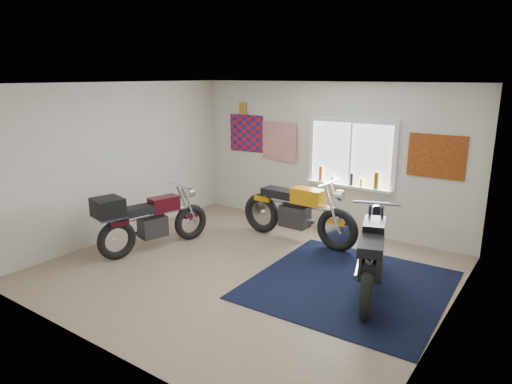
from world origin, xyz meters
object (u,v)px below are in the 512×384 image
Objects in this scene: navy_rug at (349,285)px; maroon_tourer at (146,220)px; black_chrome_bike at (371,258)px; yellow_triumph at (297,213)px.

navy_rug is 3.37m from maroon_tourer.
black_chrome_bike reaches higher than navy_rug.
maroon_tourer is at bearing -132.34° from yellow_triumph.
yellow_triumph is 2.54m from maroon_tourer.
yellow_triumph is (-1.48, 1.10, 0.50)m from navy_rug.
black_chrome_bike is (1.77, -1.11, -0.02)m from yellow_triumph.
yellow_triumph reaches higher than black_chrome_bike.
navy_rug is 1.14× the size of yellow_triumph.
navy_rug is 0.56m from black_chrome_bike.
maroon_tourer is at bearing -167.39° from navy_rug.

